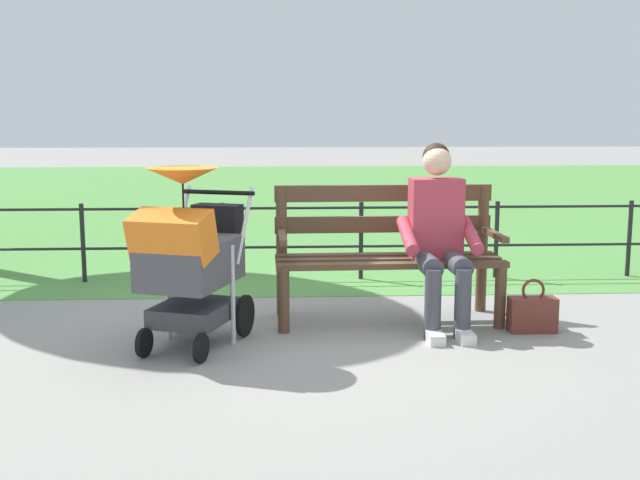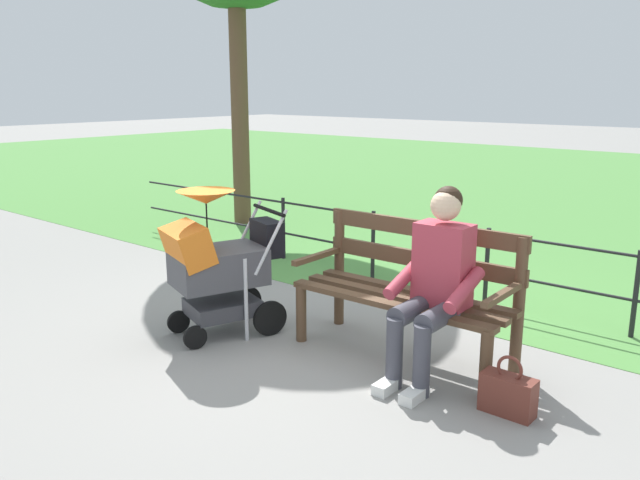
% 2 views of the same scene
% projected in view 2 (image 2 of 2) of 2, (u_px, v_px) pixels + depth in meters
% --- Properties ---
extents(ground_plane, '(60.00, 60.00, 0.00)m').
position_uv_depth(ground_plane, '(328.00, 335.00, 5.05)').
color(ground_plane, gray).
extents(grass_lawn, '(40.00, 16.00, 0.01)m').
position_uv_depth(grass_lawn, '(634.00, 195.00, 11.63)').
color(grass_lawn, '#518E42').
rests_on(grass_lawn, ground).
extents(park_bench, '(1.61, 0.63, 0.96)m').
position_uv_depth(park_bench, '(409.00, 284.00, 4.61)').
color(park_bench, brown).
rests_on(park_bench, ground).
extents(person_on_bench, '(0.54, 0.74, 1.28)m').
position_uv_depth(person_on_bench, '(435.00, 279.00, 4.20)').
color(person_on_bench, '#42424C').
rests_on(person_on_bench, ground).
extents(stroller, '(0.75, 0.99, 1.15)m').
position_uv_depth(stroller, '(218.00, 261.00, 4.95)').
color(stroller, black).
rests_on(stroller, ground).
extents(handbag, '(0.32, 0.14, 0.37)m').
position_uv_depth(handbag, '(508.00, 394.00, 3.81)').
color(handbag, brown).
rests_on(handbag, ground).
extents(park_fence, '(8.63, 0.04, 0.70)m').
position_uv_depth(park_fence, '(475.00, 256.00, 5.75)').
color(park_fence, black).
rests_on(park_fence, ground).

